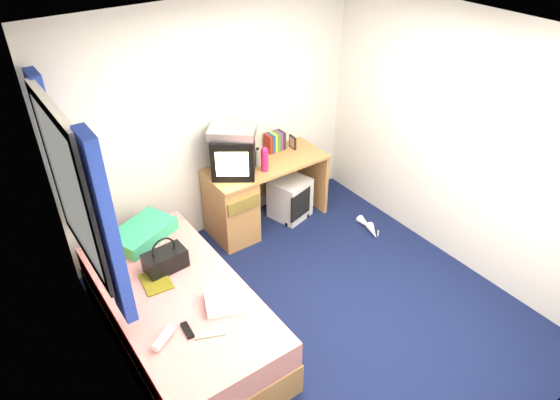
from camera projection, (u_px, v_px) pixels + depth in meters
ground at (319, 314)px, 4.43m from camera, size 3.40×3.40×0.00m
room_shell at (328, 174)px, 3.62m from camera, size 3.40×3.40×3.40m
bed at (180, 315)px, 4.06m from camera, size 1.01×2.00×0.54m
pillow at (143, 233)px, 4.43m from camera, size 0.65×0.55×0.12m
desk at (244, 198)px, 5.24m from camera, size 1.30×0.55×0.75m
storage_cube at (290, 198)px, 5.55m from camera, size 0.46×0.46×0.47m
crt_tv at (233, 155)px, 4.88m from camera, size 0.56×0.55×0.41m
vcr at (232, 131)px, 4.75m from camera, size 0.55×0.53×0.09m
book_row at (275, 142)px, 5.35m from camera, size 0.20×0.13×0.20m
picture_frame at (293, 142)px, 5.40m from camera, size 0.03×0.12×0.14m
pink_water_bottle at (265, 160)px, 4.97m from camera, size 0.09×0.09×0.23m
aerosol_can at (258, 158)px, 5.06m from camera, size 0.06×0.06×0.19m
handbag at (165, 260)px, 4.07m from camera, size 0.35×0.21×0.31m
towel at (225, 299)px, 3.76m from camera, size 0.37×0.35×0.10m
magazine at (156, 281)px, 3.98m from camera, size 0.24×0.30×0.01m
water_bottle at (163, 338)px, 3.47m from camera, size 0.21×0.17×0.07m
colour_swatch_fan at (210, 334)px, 3.54m from camera, size 0.23×0.14×0.01m
remote_control at (187, 330)px, 3.56m from camera, size 0.06×0.16×0.02m
window_assembly at (76, 190)px, 3.50m from camera, size 0.11×1.42×1.40m
white_heels at (369, 227)px, 5.42m from camera, size 0.18×0.38×0.09m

